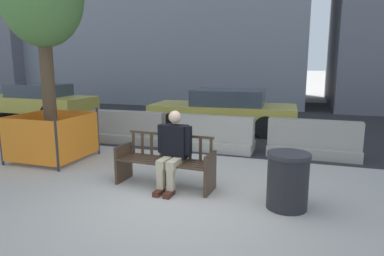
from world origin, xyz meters
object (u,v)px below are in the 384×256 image
object	(u,v)px
construction_fence	(52,135)
trash_bin	(288,181)
street_bench	(165,164)
jersey_barrier_left	(128,130)
jersey_barrier_centre	(212,136)
seated_person	(173,149)
jersey_barrier_right	(313,142)
car_sedan_far	(224,110)
car_taxi_near	(37,101)

from	to	relation	value
construction_fence	trash_bin	distance (m)	5.14
street_bench	jersey_barrier_left	size ratio (longest dim) A/B	0.85
jersey_barrier_centre	jersey_barrier_left	bearing A→B (deg)	177.62
street_bench	seated_person	size ratio (longest dim) A/B	1.31
jersey_barrier_centre	trash_bin	bearing A→B (deg)	-57.27
jersey_barrier_right	car_sedan_far	bearing A→B (deg)	137.68
jersey_barrier_right	construction_fence	size ratio (longest dim) A/B	1.39
car_taxi_near	trash_bin	bearing A→B (deg)	-31.05
construction_fence	car_taxi_near	distance (m)	6.74
jersey_barrier_left	trash_bin	xyz separation A→B (m)	(4.24, -3.06, 0.08)
street_bench	trash_bin	bearing A→B (deg)	-8.44
car_taxi_near	car_sedan_far	xyz separation A→B (m)	(7.57, -0.44, 0.01)
car_taxi_near	jersey_barrier_right	bearing A→B (deg)	-15.44
jersey_barrier_left	construction_fence	distance (m)	2.14
jersey_barrier_left	car_sedan_far	size ratio (longest dim) A/B	0.45
jersey_barrier_centre	car_sedan_far	xyz separation A→B (m)	(-0.28, 2.46, 0.32)
street_bench	jersey_barrier_centre	size ratio (longest dim) A/B	0.85
street_bench	seated_person	distance (m)	0.35
trash_bin	construction_fence	bearing A→B (deg)	167.93
street_bench	car_sedan_far	size ratio (longest dim) A/B	0.38
seated_person	jersey_barrier_centre	bearing A→B (deg)	90.87
street_bench	car_sedan_far	bearing A→B (deg)	91.64
street_bench	jersey_barrier_left	world-z (taller)	street_bench
street_bench	jersey_barrier_left	distance (m)	3.53
seated_person	jersey_barrier_left	bearing A→B (deg)	130.09
jersey_barrier_left	trash_bin	bearing A→B (deg)	-35.81
street_bench	construction_fence	size ratio (longest dim) A/B	1.19
street_bench	car_taxi_near	distance (m)	9.52
construction_fence	trash_bin	bearing A→B (deg)	-12.07
seated_person	trash_bin	distance (m)	1.90
car_taxi_near	car_sedan_far	size ratio (longest dim) A/B	1.01
jersey_barrier_right	car_taxi_near	bearing A→B (deg)	164.56
street_bench	jersey_barrier_right	bearing A→B (deg)	48.44
jersey_barrier_centre	jersey_barrier_right	distance (m)	2.32
construction_fence	car_sedan_far	world-z (taller)	car_sedan_far
car_sedan_far	street_bench	bearing A→B (deg)	-88.36
jersey_barrier_centre	car_taxi_near	xyz separation A→B (m)	(-7.85, 2.91, 0.30)
jersey_barrier_left	jersey_barrier_right	size ratio (longest dim) A/B	1.01
car_taxi_near	construction_fence	bearing A→B (deg)	-45.42
jersey_barrier_centre	car_taxi_near	size ratio (longest dim) A/B	0.45
trash_bin	car_sedan_far	bearing A→B (deg)	111.91
seated_person	car_sedan_far	distance (m)	5.20
seated_person	car_taxi_near	xyz separation A→B (m)	(-7.89, 5.64, -0.05)
jersey_barrier_right	jersey_barrier_left	bearing A→B (deg)	-179.96
street_bench	jersey_barrier_centre	world-z (taller)	street_bench
construction_fence	car_sedan_far	size ratio (longest dim) A/B	0.32
seated_person	jersey_barrier_centre	world-z (taller)	seated_person
street_bench	construction_fence	distance (m)	3.09
jersey_barrier_left	trash_bin	size ratio (longest dim) A/B	2.45
street_bench	seated_person	world-z (taller)	seated_person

